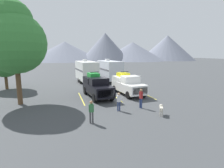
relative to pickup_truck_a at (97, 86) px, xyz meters
The scene contains 15 objects.
ground_plane 2.32m from the pickup_truck_a, 10.66° to the right, with size 240.00×240.00×0.00m, color #3F4244.
pickup_truck_a is the anchor object (origin of this frame).
pickup_truck_b 3.69m from the pickup_truck_a, ahead, with size 2.56×5.51×2.57m.
lot_stripe_a 2.14m from the pickup_truck_a, behind, with size 0.12×5.50×0.01m, color gold.
lot_stripe_b 2.31m from the pickup_truck_a, ahead, with size 0.12×5.50×0.01m, color gold.
lot_stripe_c 5.76m from the pickup_truck_a, ahead, with size 0.12×5.50×0.01m, color gold.
camper_trailer_a 9.69m from the pickup_truck_a, 88.36° to the left, with size 3.01×7.60×3.70m.
camper_trailer_b 10.43m from the pickup_truck_a, 66.99° to the left, with size 2.92×7.68×3.74m.
person_a 5.85m from the pickup_truck_a, 60.64° to the right, with size 0.26×0.37×1.71m.
person_b 5.35m from the pickup_truck_a, 81.64° to the right, with size 0.34×0.21×1.53m.
person_c 7.50m from the pickup_truck_a, 104.28° to the right, with size 0.35×0.22×1.60m.
dog 8.03m from the pickup_truck_a, 63.06° to the right, with size 0.61×0.86×0.80m.
tree_a 9.04m from the pickup_truck_a, behind, with size 5.49×5.49×9.47m.
tree_b 13.33m from the pickup_truck_a, 144.97° to the left, with size 4.49×4.49×6.98m.
mountain_ridge 86.82m from the pickup_truck_a, 82.40° to the left, with size 147.86×48.44×15.89m.
Camera 1 is at (-5.68, -18.38, 4.78)m, focal length 28.50 mm.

